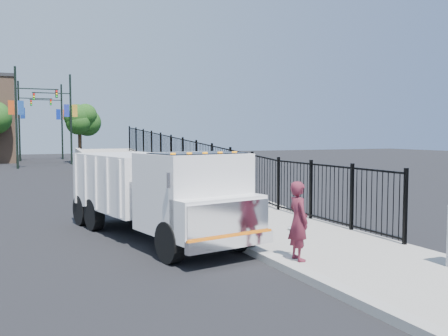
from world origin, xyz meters
name	(u,v)px	position (x,y,z in m)	size (l,w,h in m)	color
ground	(236,246)	(0.00, 0.00, 0.00)	(120.00, 120.00, 0.00)	black
sidewalk	(350,253)	(1.93, -2.00, 0.06)	(3.55, 12.00, 0.12)	#9E998E
curb	(277,261)	(0.00, -2.00, 0.08)	(0.30, 12.00, 0.16)	#ADAAA3
ramp	(147,183)	(2.12, 16.00, 0.00)	(3.95, 24.00, 1.70)	#9E998E
iron_fence	(196,172)	(3.55, 12.00, 0.90)	(0.10, 28.00, 1.80)	black
truck	(158,189)	(-1.53, 1.61, 1.34)	(3.50, 7.23, 2.38)	black
worker	(298,221)	(0.40, -2.21, 0.96)	(0.61, 0.40, 1.67)	maroon
debris	(294,228)	(2.11, 0.64, 0.17)	(0.39, 0.39, 0.10)	silver
light_pole_0	(20,113)	(-3.79, 31.32, 4.36)	(3.77, 0.22, 8.00)	black
light_pole_1	(67,116)	(0.19, 35.21, 4.36)	(3.78, 0.22, 8.00)	black
light_pole_2	(22,118)	(-3.22, 42.92, 4.36)	(3.78, 0.22, 8.00)	black
light_pole_3	(59,118)	(0.48, 44.89, 4.36)	(3.77, 0.22, 8.00)	black
tree_1	(79,121)	(1.66, 38.19, 3.93)	(2.41, 2.41, 5.21)	#382314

